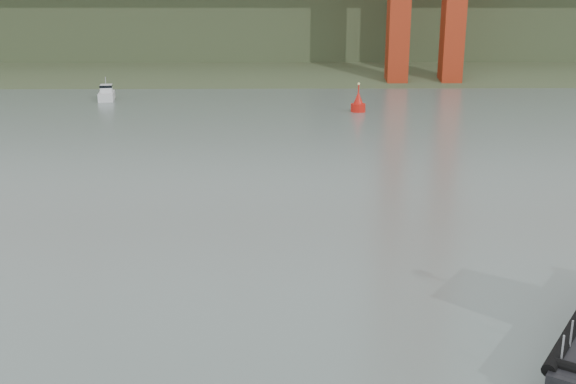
% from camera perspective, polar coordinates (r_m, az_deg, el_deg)
% --- Properties ---
extents(ground, '(400.00, 400.00, 0.00)m').
position_cam_1_polar(ground, '(23.12, -1.55, -10.63)').
color(ground, '#51615B').
rests_on(ground, ground).
extents(headlands, '(500.00, 105.36, 27.12)m').
position_cam_1_polar(headlands, '(146.30, -1.18, 14.26)').
color(headlands, '#344628').
rests_on(headlands, ground).
extents(motorboat, '(2.72, 5.52, 2.91)m').
position_cam_1_polar(motorboat, '(83.09, -15.83, 8.38)').
color(motorboat, silver).
rests_on(motorboat, ground).
extents(nav_buoy, '(1.60, 1.60, 3.32)m').
position_cam_1_polar(nav_buoy, '(70.39, 6.26, 7.81)').
color(nav_buoy, red).
rests_on(nav_buoy, ground).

